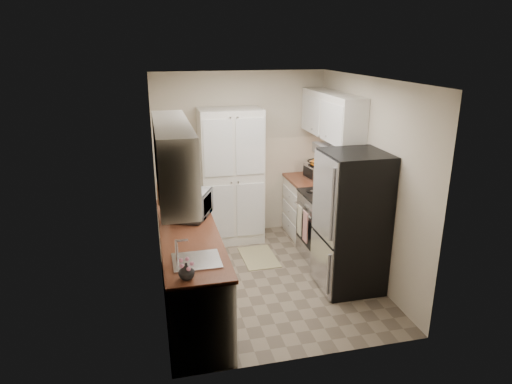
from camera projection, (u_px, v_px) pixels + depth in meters
ground at (266, 278)px, 5.87m from camera, size 3.20×3.20×0.00m
room_shell at (266, 155)px, 5.35m from camera, size 2.64×3.24×2.52m
pantry_cabinet at (231, 177)px, 6.73m from camera, size 0.90×0.55×2.00m
base_cabinet_left at (191, 271)px, 5.12m from camera, size 0.60×2.30×0.88m
countertop_left at (189, 234)px, 4.98m from camera, size 0.63×2.33×0.04m
base_cabinet_right at (309, 208)px, 7.05m from camera, size 0.60×0.80×0.88m
countertop_right at (310, 180)px, 6.91m from camera, size 0.63×0.83×0.04m
electric_range at (327, 226)px, 6.30m from camera, size 0.71×0.78×1.13m
refrigerator at (352, 222)px, 5.44m from camera, size 0.70×0.72×1.70m
microwave at (192, 205)px, 5.35m from camera, size 0.56×0.64×0.30m
wine_bottle at (178, 195)px, 5.76m from camera, size 0.07×0.07×0.27m
flower_vase at (186, 271)px, 3.97m from camera, size 0.16×0.16×0.15m
cutting_board at (184, 189)px, 5.86m from camera, size 0.06×0.27×0.34m
toaster_oven at (317, 172)px, 6.87m from camera, size 0.34×0.40×0.21m
fruit_basket at (317, 162)px, 6.80m from camera, size 0.29×0.29×0.12m
kitchen_mat at (259, 257)px, 6.43m from camera, size 0.47×0.74×0.01m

